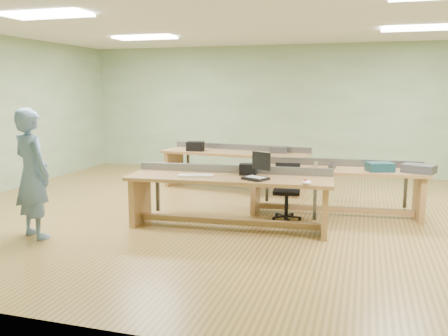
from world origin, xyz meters
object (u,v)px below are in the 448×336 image
at_px(parts_bin_grey, 419,169).
at_px(drinks_can, 316,165).
at_px(person, 32,174).
at_px(workbench_front, 229,190).
at_px(workbench_back, 235,161).
at_px(workbench_mid, 335,181).
at_px(laptop_base, 256,178).
at_px(parts_bin_teal, 380,167).
at_px(mug, 332,166).
at_px(camera_bag, 248,169).
at_px(task_chair, 287,199).

bearing_deg(parts_bin_grey, drinks_can, -178.19).
bearing_deg(person, workbench_front, -131.05).
bearing_deg(drinks_can, parts_bin_grey, 1.81).
bearing_deg(workbench_back, workbench_mid, -29.71).
distance_m(workbench_mid, parts_bin_grey, 1.24).
relative_size(workbench_mid, workbench_back, 0.92).
distance_m(laptop_base, drinks_can, 1.37).
xyz_separation_m(parts_bin_teal, mug, (-0.70, -0.06, -0.02)).
bearing_deg(workbench_mid, camera_bag, -145.61).
xyz_separation_m(workbench_front, mug, (1.36, 1.01, 0.24)).
distance_m(person, parts_bin_teal, 4.99).
bearing_deg(laptop_base, mug, 76.22).
distance_m(laptop_base, parts_bin_grey, 2.52).
height_order(laptop_base, drinks_can, drinks_can).
height_order(workbench_back, drinks_can, workbench_back).
xyz_separation_m(parts_bin_grey, drinks_can, (-1.50, -0.05, -0.01)).
distance_m(person, parts_bin_grey, 5.49).
bearing_deg(parts_bin_grey, laptop_base, -150.75).
height_order(person, laptop_base, person).
height_order(parts_bin_teal, mug, parts_bin_teal).
xyz_separation_m(laptop_base, camera_bag, (-0.19, 0.33, 0.06)).
relative_size(workbench_front, drinks_can, 27.80).
distance_m(workbench_mid, task_chair, 0.85).
distance_m(camera_bag, parts_bin_teal, 2.04).
bearing_deg(workbench_back, laptop_base, -62.85).
distance_m(workbench_mid, camera_bag, 1.55).
bearing_deg(laptop_base, workbench_back, 136.25).
height_order(workbench_mid, parts_bin_grey, parts_bin_grey).
xyz_separation_m(laptop_base, task_chair, (0.30, 0.84, -0.46)).
height_order(workbench_front, camera_bag, camera_bag).
height_order(camera_bag, mug, camera_bag).
bearing_deg(parts_bin_teal, workbench_mid, 174.15).
height_order(workbench_mid, person, person).
xyz_separation_m(task_chair, parts_bin_teal, (1.35, 0.38, 0.50)).
relative_size(workbench_back, parts_bin_grey, 6.67).
height_order(task_chair, drinks_can, drinks_can).
xyz_separation_m(camera_bag, parts_bin_grey, (2.38, 0.91, -0.02)).
height_order(laptop_base, parts_bin_grey, parts_bin_grey).
relative_size(workbench_mid, task_chair, 3.25).
relative_size(task_chair, drinks_can, 7.99).
bearing_deg(camera_bag, workbench_back, 102.15).
height_order(workbench_mid, drinks_can, workbench_mid).
relative_size(task_chair, mug, 6.76).
bearing_deg(mug, workbench_front, -143.36).
relative_size(workbench_mid, drinks_can, 26.00).
xyz_separation_m(person, parts_bin_teal, (4.44, 2.26, -0.05)).
relative_size(workbench_back, mug, 23.90).
bearing_deg(workbench_mid, task_chair, -152.06).
relative_size(workbench_back, laptop_base, 9.60).
bearing_deg(task_chair, workbench_back, 118.61).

